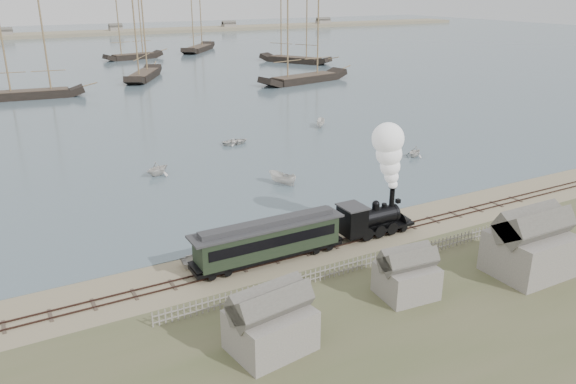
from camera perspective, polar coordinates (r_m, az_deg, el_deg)
ground at (r=51.75m, az=1.51°, el=-5.05°), size 600.00×600.00×0.00m
harbor_water at (r=212.81m, az=-22.89°, el=12.70°), size 600.00×336.00×0.06m
rail_track at (r=50.19m, az=2.67°, el=-5.85°), size 120.00×1.80×0.16m
picket_fence_west at (r=43.54m, az=-1.27°, el=-10.25°), size 19.00×0.10×1.20m
picket_fence_east at (r=53.68m, az=17.33°, el=-5.06°), size 15.00×0.10×1.20m
shed_left at (r=37.72m, az=-1.76°, el=-15.59°), size 5.00×4.00×4.10m
shed_mid at (r=44.20m, az=11.82°, el=-10.22°), size 4.00×3.50×3.60m
shed_right at (r=50.33m, az=23.01°, el=-7.55°), size 6.00×5.00×5.10m
far_spit at (r=292.14m, az=-24.92°, el=14.04°), size 500.00×20.00×1.80m
locomotive at (r=52.55m, az=9.92°, el=0.58°), size 8.19×3.06×10.21m
passenger_coach at (r=47.30m, az=-2.01°, el=-4.79°), size 13.57×2.62×3.29m
beached_dinghy at (r=48.20m, az=-8.18°, el=-6.66°), size 3.57×4.72×0.92m
rowboat_1 at (r=71.07m, az=-13.13°, el=2.36°), size 4.18×4.38×1.79m
rowboat_2 at (r=66.02m, az=-0.59°, el=1.38°), size 4.00×2.97×1.45m
rowboat_3 at (r=83.68m, az=-5.36°, el=5.14°), size 3.14×4.18×0.82m
rowboat_4 at (r=78.88m, az=12.76°, el=4.02°), size 3.20×3.41×1.45m
rowboat_5 at (r=93.97m, az=3.32°, el=7.01°), size 3.49×3.06×1.31m
schooner_2 at (r=128.82m, az=-25.02°, el=13.01°), size 20.45×6.95×20.00m
schooner_3 at (r=148.05m, az=-14.74°, el=14.89°), size 15.40×22.26×20.00m
schooner_4 at (r=138.25m, az=1.71°, el=15.18°), size 25.89×10.96×20.00m
schooner_5 at (r=175.58m, az=0.71°, el=16.25°), size 16.30×23.02×20.00m
schooner_8 at (r=190.68m, az=-15.68°, el=15.85°), size 19.79×8.43×20.00m
schooner_9 at (r=210.69m, az=-9.21°, el=16.66°), size 20.17×23.66×20.00m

